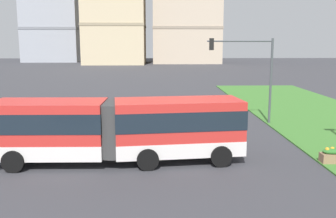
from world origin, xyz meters
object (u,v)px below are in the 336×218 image
object	(u,v)px
articulated_bus	(119,128)
flower_planter_4	(333,155)
traffic_light_far_right	(250,65)
car_white_van	(68,120)

from	to	relation	value
articulated_bus	flower_planter_4	world-z (taller)	articulated_bus
articulated_bus	flower_planter_4	size ratio (longest dim) A/B	10.86
flower_planter_4	traffic_light_far_right	xyz separation A→B (m)	(-1.92, 9.00, 3.72)
traffic_light_far_right	flower_planter_4	bearing A→B (deg)	-77.98
articulated_bus	car_white_van	size ratio (longest dim) A/B	2.71
articulated_bus	traffic_light_far_right	world-z (taller)	traffic_light_far_right
flower_planter_4	articulated_bus	bearing A→B (deg)	176.42
car_white_van	traffic_light_far_right	distance (m)	12.73
articulated_bus	traffic_light_far_right	xyz separation A→B (m)	(8.19, 8.37, 2.49)
car_white_van	traffic_light_far_right	bearing A→B (deg)	8.99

